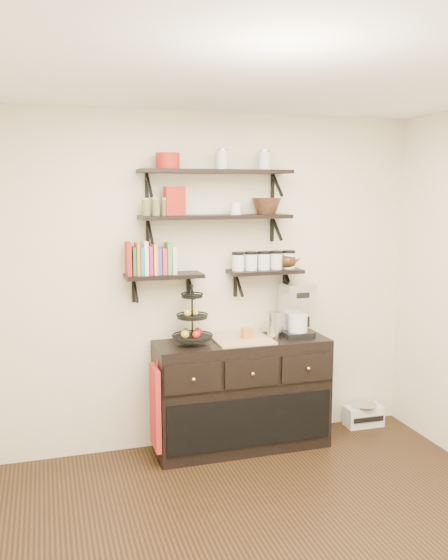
# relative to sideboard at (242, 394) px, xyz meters

# --- Properties ---
(floor) EXTENTS (3.50, 3.50, 0.00)m
(floor) POSITION_rel_sideboard_xyz_m (-0.19, -1.51, -0.45)
(floor) COLOR black
(floor) RESTS_ON ground
(ceiling) EXTENTS (3.50, 3.50, 0.02)m
(ceiling) POSITION_rel_sideboard_xyz_m (-0.19, -1.51, 2.25)
(ceiling) COLOR white
(ceiling) RESTS_ON back_wall
(back_wall) EXTENTS (3.50, 0.02, 2.70)m
(back_wall) POSITION_rel_sideboard_xyz_m (-0.19, 0.24, 0.90)
(back_wall) COLOR #EDE2C9
(back_wall) RESTS_ON ground
(shelf_top) EXTENTS (1.20, 0.27, 0.23)m
(shelf_top) POSITION_rel_sideboard_xyz_m (-0.19, 0.10, 1.78)
(shelf_top) COLOR black
(shelf_top) RESTS_ON back_wall
(shelf_mid) EXTENTS (1.20, 0.27, 0.23)m
(shelf_mid) POSITION_rel_sideboard_xyz_m (-0.19, 0.10, 1.43)
(shelf_mid) COLOR black
(shelf_mid) RESTS_ON back_wall
(shelf_low_left) EXTENTS (0.60, 0.25, 0.23)m
(shelf_low_left) POSITION_rel_sideboard_xyz_m (-0.61, 0.12, 0.98)
(shelf_low_left) COLOR black
(shelf_low_left) RESTS_ON back_wall
(shelf_low_right) EXTENTS (0.60, 0.25, 0.23)m
(shelf_low_right) POSITION_rel_sideboard_xyz_m (0.23, 0.12, 0.98)
(shelf_low_right) COLOR black
(shelf_low_right) RESTS_ON back_wall
(cookbooks) EXTENTS (0.40, 0.15, 0.26)m
(cookbooks) POSITION_rel_sideboard_xyz_m (-0.67, 0.12, 1.11)
(cookbooks) COLOR maroon
(cookbooks) RESTS_ON shelf_low_left
(glass_canisters) EXTENTS (0.54, 0.10, 0.13)m
(glass_canisters) POSITION_rel_sideboard_xyz_m (0.22, 0.12, 1.06)
(glass_canisters) COLOR silver
(glass_canisters) RESTS_ON shelf_low_right
(sideboard) EXTENTS (1.40, 0.50, 0.92)m
(sideboard) POSITION_rel_sideboard_xyz_m (0.00, 0.00, 0.00)
(sideboard) COLOR black
(sideboard) RESTS_ON floor
(fruit_stand) EXTENTS (0.31, 0.31, 0.45)m
(fruit_stand) POSITION_rel_sideboard_xyz_m (-0.41, 0.00, 0.60)
(fruit_stand) COLOR black
(fruit_stand) RESTS_ON sideboard
(candle) EXTENTS (0.08, 0.08, 0.08)m
(candle) POSITION_rel_sideboard_xyz_m (0.04, 0.00, 0.50)
(candle) COLOR #A96327
(candle) RESTS_ON sideboard
(coffee_maker) EXTENTS (0.24, 0.23, 0.44)m
(coffee_maker) POSITION_rel_sideboard_xyz_m (0.47, 0.03, 0.66)
(coffee_maker) COLOR black
(coffee_maker) RESTS_ON sideboard
(thermal_carafe) EXTENTS (0.11, 0.11, 0.22)m
(thermal_carafe) POSITION_rel_sideboard_xyz_m (0.27, -0.02, 0.56)
(thermal_carafe) COLOR silver
(thermal_carafe) RESTS_ON sideboard
(apron) EXTENTS (0.04, 0.27, 0.64)m
(apron) POSITION_rel_sideboard_xyz_m (-0.73, -0.10, 0.00)
(apron) COLOR maroon
(apron) RESTS_ON sideboard
(radio) EXTENTS (0.34, 0.23, 0.20)m
(radio) POSITION_rel_sideboard_xyz_m (1.19, 0.10, -0.35)
(radio) COLOR silver
(radio) RESTS_ON floor
(recipe_box) EXTENTS (0.17, 0.09, 0.22)m
(recipe_box) POSITION_rel_sideboard_xyz_m (-0.52, 0.10, 1.56)
(recipe_box) COLOR #9E1E12
(recipe_box) RESTS_ON shelf_mid
(walnut_bowl) EXTENTS (0.24, 0.24, 0.13)m
(walnut_bowl) POSITION_rel_sideboard_xyz_m (0.23, 0.10, 1.51)
(walnut_bowl) COLOR black
(walnut_bowl) RESTS_ON shelf_mid
(ramekins) EXTENTS (0.09, 0.09, 0.10)m
(ramekins) POSITION_rel_sideboard_xyz_m (-0.02, 0.10, 1.50)
(ramekins) COLOR white
(ramekins) RESTS_ON shelf_mid
(teapot) EXTENTS (0.21, 0.18, 0.14)m
(teapot) POSITION_rel_sideboard_xyz_m (0.43, 0.12, 1.07)
(teapot) COLOR #311D0E
(teapot) RESTS_ON shelf_low_right
(red_pot) EXTENTS (0.18, 0.18, 0.12)m
(red_pot) POSITION_rel_sideboard_xyz_m (-0.57, 0.10, 1.86)
(red_pot) COLOR #9E1E12
(red_pot) RESTS_ON shelf_top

